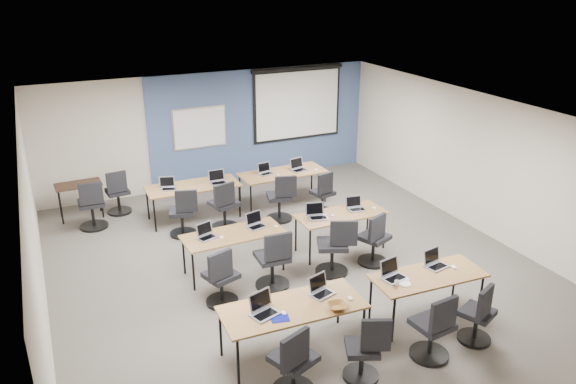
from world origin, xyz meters
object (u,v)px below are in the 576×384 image
task_chair_1 (365,354)px  task_chair_9 (225,209)px  training_table_front_left (293,309)px  task_chair_7 (374,243)px  training_table_mid_right (341,216)px  laptop_2 (393,273)px  laptop_0 (263,309)px  laptop_4 (206,234)px  laptop_9 (218,180)px  task_chair_2 (434,332)px  training_table_back_left (193,187)px  laptop_1 (321,289)px  task_chair_5 (274,264)px  laptop_7 (355,206)px  whiteboard (200,128)px  projector_screen (298,100)px  task_chair_8 (183,216)px  task_chair_3 (478,319)px  task_chair_4 (221,282)px  laptop_6 (317,214)px  task_chair_11 (323,196)px  task_chair_0 (294,367)px  training_table_front_right (428,278)px  task_chair_6 (335,251)px  training_table_back_right (283,174)px  task_chair_10 (281,201)px  laptop_10 (265,171)px  laptop_11 (298,167)px  training_table_mid_left (233,236)px  laptop_5 (256,223)px  laptop_3 (435,262)px  spare_chair_b (92,209)px  utility_table (79,188)px  spare_chair_a (118,196)px  laptop_8 (168,186)px

task_chair_1 → task_chair_9: task_chair_9 is taller
training_table_front_left → task_chair_7: size_ratio=1.91×
training_table_mid_right → laptop_2: 2.34m
laptop_0 → laptop_4: size_ratio=1.17×
laptop_9 → task_chair_2: bearing=-77.5°
training_table_back_left → laptop_4: size_ratio=6.28×
laptop_1 → training_table_mid_right: bearing=36.5°
task_chair_5 → laptop_7: task_chair_5 is taller
whiteboard → projector_screen: projector_screen is taller
training_table_back_left → task_chair_8: bearing=-118.4°
task_chair_2 → task_chair_3: 0.78m
task_chair_4 → laptop_6: (2.10, 0.89, 0.38)m
laptop_4 → task_chair_11: 3.40m
projector_screen → laptop_7: projector_screen is taller
task_chair_0 → task_chair_1: bearing=-27.3°
training_table_front_right → laptop_0: 2.56m
laptop_2 → task_chair_6: task_chair_6 is taller
whiteboard → task_chair_4: size_ratio=1.29×
training_table_back_right → laptop_2: (-0.42, -4.78, 0.11)m
training_table_back_left → task_chair_10: size_ratio=1.86×
task_chair_7 → laptop_10: 3.39m
task_chair_1 → laptop_11: 6.01m
task_chair_3 → training_table_mid_left: bearing=102.6°
task_chair_6 → task_chair_5: bearing=-157.6°
laptop_2 → task_chair_8: bearing=104.6°
laptop_1 → laptop_6: size_ratio=0.95×
laptop_5 → task_chair_10: 1.94m
laptop_3 → task_chair_8: task_chair_8 is taller
task_chair_4 → task_chair_7: 2.84m
laptop_1 → spare_chair_b: spare_chair_b is taller
training_table_front_left → training_table_back_left: 4.89m
task_chair_8 → utility_table: (-1.72, 1.76, 0.25)m
projector_screen → spare_chair_a: bearing=-170.2°
task_chair_4 → task_chair_5: (0.93, 0.14, 0.02)m
task_chair_8 → laptop_8: bearing=113.9°
laptop_2 → laptop_7: bearing=59.6°
laptop_0 → task_chair_0: 0.87m
projector_screen → training_table_back_left: 3.81m
projector_screen → utility_table: 5.51m
laptop_1 → spare_chair_b: bearing=97.6°
laptop_5 → task_chair_5: (-0.04, -0.86, -0.36)m
task_chair_6 → task_chair_9: task_chair_6 is taller
training_table_front_left → training_table_mid_right: same height
task_chair_5 → task_chair_9: bearing=92.8°
laptop_1 → training_table_mid_left: bearing=83.6°
training_table_back_left → laptop_0: (-0.44, -4.87, 0.11)m
training_table_back_left → laptop_11: size_ratio=5.63×
laptop_4 → laptop_11: bearing=20.2°
training_table_front_right → spare_chair_b: size_ratio=1.63×
training_table_back_right → task_chair_3: task_chair_3 is taller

